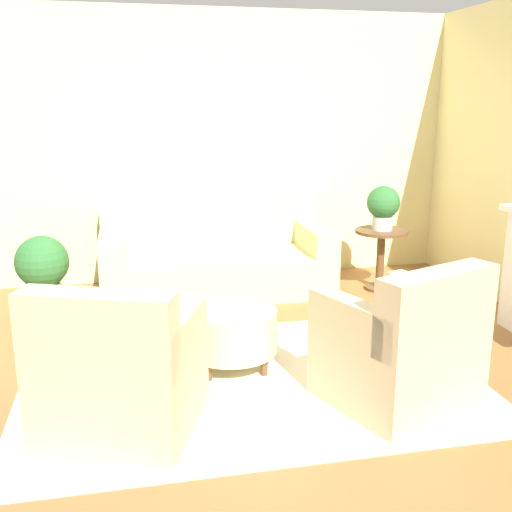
# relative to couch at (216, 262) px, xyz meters

# --- Properties ---
(ground_plane) EXTENTS (16.00, 16.00, 0.00)m
(ground_plane) POSITION_rel_couch_xyz_m (-0.07, -2.10, -0.30)
(ground_plane) COLOR #996638
(wall_back) EXTENTS (9.24, 0.12, 2.80)m
(wall_back) POSITION_rel_couch_xyz_m (-0.07, 0.58, 1.10)
(wall_back) COLOR beige
(wall_back) RESTS_ON ground_plane
(rug) EXTENTS (3.11, 2.07, 0.01)m
(rug) POSITION_rel_couch_xyz_m (-0.07, -2.10, -0.30)
(rug) COLOR beige
(rug) RESTS_ON ground_plane
(couch) EXTENTS (2.26, 0.99, 0.85)m
(couch) POSITION_rel_couch_xyz_m (0.00, 0.00, 0.00)
(couch) COLOR beige
(couch) RESTS_ON ground_plane
(armchair_left) EXTENTS (1.06, 1.03, 0.93)m
(armchair_left) POSITION_rel_couch_xyz_m (-0.94, -2.59, 0.06)
(armchair_left) COLOR #C6B289
(armchair_left) RESTS_ON rug
(armchair_right) EXTENTS (1.06, 1.03, 0.93)m
(armchair_right) POSITION_rel_couch_xyz_m (0.81, -2.59, 0.06)
(armchair_right) COLOR #C6B289
(armchair_right) RESTS_ON rug
(ottoman_table) EXTENTS (0.66, 0.66, 0.43)m
(ottoman_table) POSITION_rel_couch_xyz_m (-0.16, -1.84, -0.02)
(ottoman_table) COLOR beige
(ottoman_table) RESTS_ON rug
(side_table) EXTENTS (0.54, 0.54, 0.62)m
(side_table) POSITION_rel_couch_xyz_m (1.65, -0.31, 0.12)
(side_table) COLOR brown
(side_table) RESTS_ON ground_plane
(potted_plant_on_side_table) EXTENTS (0.33, 0.33, 0.45)m
(potted_plant_on_side_table) POSITION_rel_couch_xyz_m (1.65, -0.31, 0.57)
(potted_plant_on_side_table) COLOR beige
(potted_plant_on_side_table) RESTS_ON side_table
(potted_plant_floor) EXTENTS (0.49, 0.49, 0.68)m
(potted_plant_floor) POSITION_rel_couch_xyz_m (-1.65, -0.16, 0.09)
(potted_plant_floor) COLOR beige
(potted_plant_floor) RESTS_ON ground_plane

